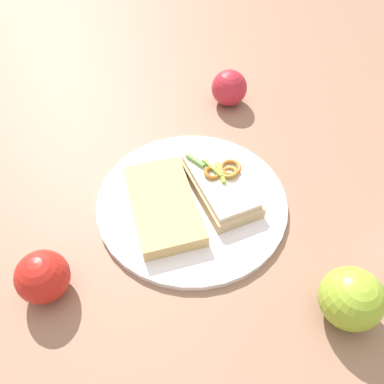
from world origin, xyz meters
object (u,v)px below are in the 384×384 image
Objects in this scene: apple_0 at (43,277)px; sandwich at (220,184)px; apple_2 at (351,298)px; plate at (192,202)px; apple_1 at (229,88)px; bread_slice_side at (163,205)px.

sandwich is at bearing 130.77° from apple_0.
apple_2 is at bearing 13.88° from sandwich.
sandwich is 0.26m from apple_2.
sandwich is (-0.03, 0.04, 0.02)m from plate.
apple_2 is (0.45, 0.18, 0.00)m from apple_1.
bread_slice_side is at bearing -117.90° from apple_2.
apple_0 is at bearing -47.10° from plate.
apple_0 is (0.20, -0.23, 0.01)m from sandwich.
apple_2 reaches higher than apple_1.
apple_2 reaches higher than apple_0.
sandwich is at bearing 97.96° from bread_slice_side.
plate is at bearing -126.67° from apple_2.
plate is at bearing -88.98° from sandwich.
apple_1 is (-0.26, 0.01, 0.01)m from sandwich.
apple_1 reaches higher than bread_slice_side.
bread_slice_side is at bearing -89.49° from sandwich.
plate is 0.26m from apple_0.
apple_1 is at bearing 152.61° from apple_0.
apple_0 is 0.52m from apple_1.
plate is at bearing 132.90° from apple_0.
bread_slice_side is 2.38× the size of apple_1.
apple_2 is (0.14, 0.27, 0.02)m from bread_slice_side.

